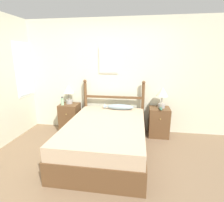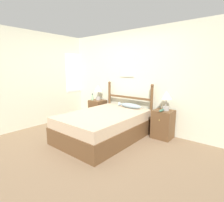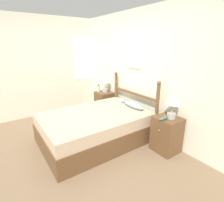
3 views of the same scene
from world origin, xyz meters
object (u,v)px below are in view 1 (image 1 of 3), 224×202
Objects in this scene: nightstand_left at (70,117)px; bottle at (62,101)px; table_lamp_right at (162,94)px; model_boat at (161,108)px; table_lamp_left at (69,91)px; fish_pillow at (119,107)px; bed at (106,138)px; nightstand_right at (159,122)px.

bottle is at bearing -141.78° from nightstand_left.
table_lamp_right is 0.32m from model_boat.
model_boat is at bearing -4.76° from table_lamp_left.
table_lamp_left is 2.20× the size of bottle.
model_boat is 0.89m from fish_pillow.
nightstand_left is at bearing 38.22° from bottle.
table_lamp_left and table_lamp_right have the same top height.
bottle is 1.31m from fish_pillow.
bottle reaches higher than fish_pillow.
fish_pillow is (1.18, -0.05, 0.32)m from nightstand_left.
table_lamp_right is at bearing -0.64° from table_lamp_left.
bottle is 0.31× the size of fish_pillow.
nightstand_right is at bearing 39.96° from bed.
table_lamp_left reaches higher than bottle.
table_lamp_left is (-0.02, 0.05, 0.63)m from nightstand_left.
table_lamp_right is at bearing 39.73° from bed.
bed is 3.09× the size of fish_pillow.
table_lamp_left is at bearing 108.99° from nightstand_left.
table_lamp_left is at bearing 175.63° from fish_pillow.
fish_pillow is (0.15, 0.82, 0.36)m from bed.
model_boat reaches higher than nightstand_right.
nightstand_right is at bearing 2.97° from fish_pillow.
nightstand_right is 2.88× the size of model_boat.
nightstand_left is (-1.03, 0.86, 0.03)m from bed.
nightstand_right is 0.37m from model_boat.
nightstand_left is 1.46× the size of table_lamp_right.
nightstand_right is at bearing 0.00° from nightstand_left.
model_boat is at bearing -101.38° from table_lamp_right.
nightstand_left is 0.44m from bottle.
model_boat is at bearing -5.28° from fish_pillow.
nightstand_right is 0.63m from table_lamp_right.
table_lamp_left is 2.11m from table_lamp_right.
fish_pillow is (-0.91, -0.07, -0.31)m from table_lamp_right.
bottle is (-1.15, 0.77, 0.45)m from bed.
fish_pillow is at bearing -4.37° from table_lamp_left.
table_lamp_right is at bearing 32.49° from nightstand_right.
nightstand_left is 0.98× the size of fish_pillow.
table_lamp_left reaches higher than nightstand_right.
nightstand_right is at bearing -1.27° from table_lamp_left.
bottle is (-2.18, -0.10, 0.41)m from nightstand_right.
table_lamp_right reaches higher than nightstand_right.
nightstand_left is 1.00× the size of nightstand_right.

